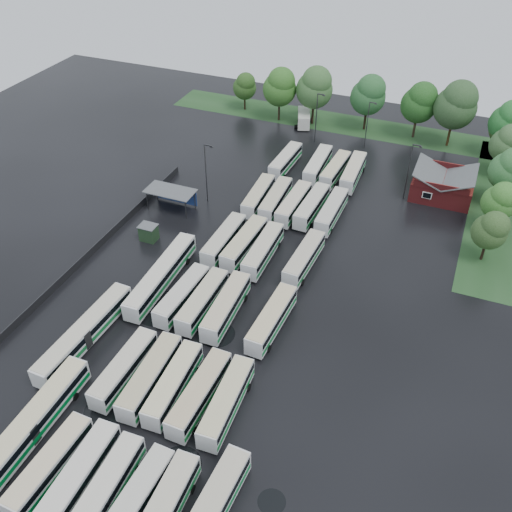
% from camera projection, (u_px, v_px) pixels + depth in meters
% --- Properties ---
extents(ground, '(160.00, 160.00, 0.00)m').
position_uv_depth(ground, '(207.00, 319.00, 74.81)').
color(ground, black).
rests_on(ground, ground).
extents(brick_building, '(10.07, 8.60, 5.39)m').
position_uv_depth(brick_building, '(442.00, 187.00, 97.74)').
color(brick_building, maroon).
rests_on(brick_building, ground).
extents(wash_shed, '(8.20, 4.20, 3.58)m').
position_uv_depth(wash_shed, '(172.00, 192.00, 94.21)').
color(wash_shed, '#2D2D30').
rests_on(wash_shed, ground).
extents(utility_hut, '(2.70, 2.20, 2.62)m').
position_uv_depth(utility_hut, '(149.00, 232.00, 88.05)').
color(utility_hut, '#193119').
rests_on(utility_hut, ground).
extents(grass_strip_north, '(80.00, 10.00, 0.01)m').
position_uv_depth(grass_strip_north, '(350.00, 125.00, 121.56)').
color(grass_strip_north, '#1E411C').
rests_on(grass_strip_north, ground).
extents(grass_strip_east, '(10.00, 50.00, 0.01)m').
position_uv_depth(grass_strip_east, '(501.00, 208.00, 95.91)').
color(grass_strip_east, '#1E411C').
rests_on(grass_strip_east, ground).
extents(west_fence, '(0.10, 50.00, 1.20)m').
position_uv_depth(west_fence, '(99.00, 244.00, 86.92)').
color(west_fence, '#2D2D30').
rests_on(west_fence, ground).
extents(bus_r0c0, '(2.67, 11.15, 3.09)m').
position_uv_depth(bus_r0c0, '(50.00, 465.00, 56.15)').
color(bus_r0c0, silver).
rests_on(bus_r0c0, ground).
extents(bus_r0c1, '(2.84, 11.73, 3.25)m').
position_uv_depth(bus_r0c1, '(79.00, 477.00, 55.05)').
color(bus_r0c1, silver).
rests_on(bus_r0c1, ground).
extents(bus_r0c2, '(2.82, 11.33, 3.13)m').
position_uv_depth(bus_r0c2, '(106.00, 490.00, 54.10)').
color(bus_r0c2, silver).
rests_on(bus_r0c2, ground).
extents(bus_r0c3, '(2.72, 11.18, 3.09)m').
position_uv_depth(bus_r0c3, '(135.00, 502.00, 53.16)').
color(bus_r0c3, silver).
rests_on(bus_r0c3, ground).
extents(bus_r0c4, '(2.76, 11.50, 3.18)m').
position_uv_depth(bus_r0c4, '(163.00, 512.00, 52.34)').
color(bus_r0c4, silver).
rests_on(bus_r0c4, ground).
extents(bus_r1c0, '(2.48, 11.21, 3.12)m').
position_uv_depth(bus_r1c0, '(124.00, 369.00, 65.95)').
color(bus_r1c0, silver).
rests_on(bus_r1c0, ground).
extents(bus_r1c1, '(3.00, 11.77, 3.25)m').
position_uv_depth(bus_r1c1, '(150.00, 376.00, 64.92)').
color(bus_r1c1, silver).
rests_on(bus_r1c1, ground).
extents(bus_r1c2, '(2.94, 11.35, 3.13)m').
position_uv_depth(bus_r1c2, '(173.00, 384.00, 64.15)').
color(bus_r1c2, silver).
rests_on(bus_r1c2, ground).
extents(bus_r1c3, '(2.68, 11.57, 3.21)m').
position_uv_depth(bus_r1c3, '(200.00, 394.00, 63.03)').
color(bus_r1c3, silver).
rests_on(bus_r1c3, ground).
extents(bus_r1c4, '(2.94, 11.48, 3.17)m').
position_uv_depth(bus_r1c4, '(227.00, 402.00, 62.19)').
color(bus_r1c4, silver).
rests_on(bus_r1c4, ground).
extents(bus_r2c0, '(2.87, 11.21, 3.09)m').
position_uv_depth(bus_r2c0, '(182.00, 295.00, 75.97)').
color(bus_r2c0, silver).
rests_on(bus_r2c0, ground).
extents(bus_r2c1, '(2.44, 11.25, 3.13)m').
position_uv_depth(bus_r2c1, '(203.00, 301.00, 75.09)').
color(bus_r2c1, silver).
rests_on(bus_r2c1, ground).
extents(bus_r2c2, '(2.91, 11.75, 3.25)m').
position_uv_depth(bus_r2c2, '(226.00, 307.00, 74.12)').
color(bus_r2c2, silver).
rests_on(bus_r2c2, ground).
extents(bus_r2c4, '(2.89, 11.58, 3.20)m').
position_uv_depth(bus_r2c4, '(272.00, 319.00, 72.34)').
color(bus_r2c4, silver).
rests_on(bus_r2c4, ground).
extents(bus_r3c0, '(2.54, 11.41, 3.17)m').
position_uv_depth(bus_r3c0, '(224.00, 240.00, 85.86)').
color(bus_r3c0, silver).
rests_on(bus_r3c0, ground).
extents(bus_r3c1, '(2.96, 11.77, 3.25)m').
position_uv_depth(bus_r3c1, '(244.00, 243.00, 85.08)').
color(bus_r3c1, silver).
rests_on(bus_r3c1, ground).
extents(bus_r3c2, '(2.59, 11.57, 3.21)m').
position_uv_depth(bus_r3c2, '(263.00, 250.00, 83.71)').
color(bus_r3c2, silver).
rests_on(bus_r3c2, ground).
extents(bus_r3c4, '(2.91, 11.50, 3.17)m').
position_uv_depth(bus_r3c4, '(304.00, 258.00, 82.26)').
color(bus_r3c4, silver).
rests_on(bus_r3c4, ground).
extents(bus_r4c0, '(2.87, 11.14, 3.07)m').
position_uv_depth(bus_r4c0, '(258.00, 196.00, 95.78)').
color(bus_r4c0, silver).
rests_on(bus_r4c0, ground).
extents(bus_r4c1, '(2.79, 11.26, 3.11)m').
position_uv_depth(bus_r4c1, '(276.00, 199.00, 94.90)').
color(bus_r4c1, silver).
rests_on(bus_r4c1, ground).
extents(bus_r4c2, '(2.68, 11.32, 3.13)m').
position_uv_depth(bus_r4c2, '(294.00, 204.00, 93.80)').
color(bus_r4c2, silver).
rests_on(bus_r4c2, ground).
extents(bus_r4c3, '(2.81, 11.41, 3.16)m').
position_uv_depth(bus_r4c3, '(312.00, 206.00, 93.22)').
color(bus_r4c3, silver).
rests_on(bus_r4c3, ground).
extents(bus_r4c4, '(2.57, 11.41, 3.17)m').
position_uv_depth(bus_r4c4, '(332.00, 211.00, 92.02)').
color(bus_r4c4, silver).
rests_on(bus_r4c4, ground).
extents(bus_r5c0, '(2.78, 11.24, 3.11)m').
position_uv_depth(bus_r5c0, '(285.00, 161.00, 105.49)').
color(bus_r5c0, silver).
rests_on(bus_r5c0, ground).
extents(bus_r5c2, '(2.79, 11.69, 3.24)m').
position_uv_depth(bus_r5c2, '(318.00, 165.00, 104.07)').
color(bus_r5c2, silver).
rests_on(bus_r5c2, ground).
extents(bus_r5c3, '(2.90, 11.12, 3.07)m').
position_uv_depth(bus_r5c3, '(335.00, 170.00, 102.89)').
color(bus_r5c3, silver).
rests_on(bus_r5c3, ground).
extents(bus_r5c4, '(2.83, 11.62, 3.21)m').
position_uv_depth(bus_r5c4, '(353.00, 172.00, 102.00)').
color(bus_r5c4, silver).
rests_on(bus_r5c4, ground).
extents(artic_bus_west_a, '(2.73, 17.39, 3.22)m').
position_uv_depth(artic_bus_west_a, '(32.00, 425.00, 59.76)').
color(artic_bus_west_a, silver).
rests_on(artic_bus_west_a, ground).
extents(artic_bus_west_b, '(2.97, 17.24, 3.19)m').
position_uv_depth(artic_bus_west_b, '(161.00, 275.00, 79.22)').
color(artic_bus_west_b, silver).
rests_on(artic_bus_west_b, ground).
extents(artic_bus_west_c, '(2.99, 16.99, 3.14)m').
position_uv_depth(artic_bus_west_c, '(85.00, 333.00, 70.42)').
color(artic_bus_west_c, silver).
rests_on(artic_bus_west_c, ground).
extents(minibus, '(4.46, 7.11, 2.92)m').
position_uv_depth(minibus, '(304.00, 118.00, 120.53)').
color(minibus, silver).
rests_on(minibus, ground).
extents(tree_north_0, '(5.12, 5.12, 8.49)m').
position_uv_depth(tree_north_0, '(245.00, 86.00, 124.54)').
color(tree_north_0, black).
rests_on(tree_north_0, ground).
extents(tree_north_1, '(7.07, 7.07, 11.70)m').
position_uv_depth(tree_north_1, '(280.00, 86.00, 118.79)').
color(tree_north_1, black).
rests_on(tree_north_1, ground).
extents(tree_north_2, '(7.61, 7.61, 12.61)m').
position_uv_depth(tree_north_2, '(315.00, 87.00, 117.01)').
color(tree_north_2, '#322217').
rests_on(tree_north_2, ground).
extents(tree_north_3, '(7.18, 7.18, 11.90)m').
position_uv_depth(tree_north_3, '(369.00, 94.00, 115.13)').
color(tree_north_3, black).
rests_on(tree_north_3, ground).
extents(tree_north_4, '(7.11, 7.11, 11.78)m').
position_uv_depth(tree_north_4, '(420.00, 102.00, 112.24)').
color(tree_north_4, '#382B1E').
rests_on(tree_north_4, ground).
extents(tree_north_5, '(8.19, 8.19, 13.56)m').
position_uv_depth(tree_north_5, '(457.00, 104.00, 108.53)').
color(tree_north_5, '#3C2813').
rests_on(tree_north_5, ground).
extents(tree_north_6, '(7.05, 7.05, 11.68)m').
position_uv_depth(tree_north_6, '(510.00, 121.00, 105.49)').
color(tree_north_6, '#3A2416').
rests_on(tree_north_6, ground).
extents(tree_east_0, '(5.16, 5.16, 8.54)m').
position_uv_depth(tree_east_0, '(491.00, 230.00, 81.41)').
color(tree_east_0, black).
rests_on(tree_east_0, ground).
extents(tree_east_1, '(5.41, 5.41, 8.96)m').
position_uv_depth(tree_east_1, '(501.00, 201.00, 87.05)').
color(tree_east_1, black).
rests_on(tree_east_1, ground).
extents(tree_east_2, '(6.47, 6.47, 10.71)m').
position_uv_depth(tree_east_2, '(511.00, 169.00, 92.49)').
color(tree_east_2, black).
rests_on(tree_east_2, ground).
extents(tree_east_3, '(6.15, 6.15, 10.19)m').
position_uv_depth(tree_east_3, '(509.00, 143.00, 100.50)').
color(tree_east_3, black).
rests_on(tree_east_3, ground).
extents(tree_east_4, '(5.86, 5.86, 9.70)m').
position_uv_depth(tree_east_4, '(507.00, 127.00, 106.28)').
color(tree_east_4, black).
rests_on(tree_east_4, ground).
extents(lamp_post_ne, '(1.57, 0.31, 10.20)m').
position_uv_depth(lamp_post_ne, '(410.00, 168.00, 94.83)').
color(lamp_post_ne, '#2D2D30').
rests_on(lamp_post_ne, ground).
extents(lamp_post_nw, '(1.65, 0.32, 10.74)m').
position_uv_depth(lamp_post_nw, '(207.00, 169.00, 93.80)').
color(lamp_post_nw, '#2D2D30').
rests_on(lamp_post_nw, ground).
extents(lamp_post_back_w, '(1.57, 0.31, 10.19)m').
position_uv_depth(lamp_post_back_w, '(317.00, 114.00, 111.60)').
color(lamp_post_back_w, '#2D2D30').
rests_on(lamp_post_back_w, ground).
extents(lamp_post_back_e, '(1.48, 0.29, 9.60)m').
position_uv_depth(lamp_post_back_e, '(368.00, 122.00, 109.75)').
color(lamp_post_back_e, '#2D2D30').
rests_on(lamp_post_back_e, ground).
extents(puddle_0, '(4.80, 4.80, 0.01)m').
position_uv_depth(puddle_0, '(105.00, 411.00, 63.33)').
color(puddle_0, black).
rests_on(puddle_0, ground).
extents(puddle_1, '(4.63, 4.63, 0.01)m').
position_uv_depth(puddle_1, '(179.00, 465.00, 58.03)').
color(puddle_1, black).
rests_on(puddle_1, ground).
extents(puddle_2, '(7.11, 7.11, 0.01)m').
position_uv_depth(puddle_2, '(160.00, 308.00, 76.48)').
color(puddle_2, black).
rests_on(puddle_2, ground).
extents(puddle_3, '(4.79, 4.79, 0.01)m').
position_uv_depth(puddle_3, '(217.00, 334.00, 72.69)').
color(puddle_3, black).
rests_on(puddle_3, ground).
extents(puddle_4, '(2.80, 2.80, 0.01)m').
position_uv_depth(puddle_4, '(272.00, 502.00, 54.96)').
color(puddle_4, black).
rests_on(puddle_4, ground).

